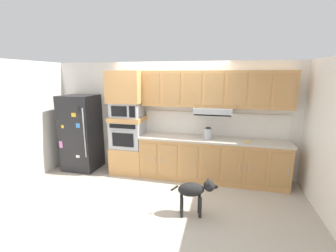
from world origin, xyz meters
name	(u,v)px	position (x,y,z in m)	size (l,w,h in m)	color
ground_plane	(158,190)	(0.00, 0.00, 0.00)	(9.60, 9.60, 0.00)	#B2A899
back_kitchen_wall	(171,118)	(0.00, 1.11, 1.25)	(6.20, 0.12, 2.50)	silver
side_panel_left	(31,121)	(-2.80, 0.00, 1.25)	(0.12, 7.10, 2.50)	silver
side_panel_right	(329,138)	(2.80, 0.00, 1.25)	(0.12, 7.10, 2.50)	white
refrigerator	(81,133)	(-2.08, 0.68, 0.88)	(0.76, 0.73, 1.76)	black
oven_base_cabinet	(129,159)	(-0.92, 0.75, 0.30)	(0.74, 0.62, 0.60)	tan
built_in_oven	(128,134)	(-0.92, 0.75, 0.90)	(0.70, 0.62, 0.60)	#A8AAAF
appliance_mid_shelf	(128,119)	(-0.92, 0.75, 1.25)	(0.74, 0.62, 0.10)	tan
microwave	(127,110)	(-0.92, 0.75, 1.46)	(0.64, 0.54, 0.32)	#A8AAAF
appliance_upper_cabinet	(126,87)	(-0.92, 0.75, 1.96)	(0.74, 0.62, 0.68)	tan
lower_cabinet_run	(211,160)	(0.97, 0.75, 0.44)	(3.03, 0.63, 0.88)	tan
countertop_slab	(212,139)	(0.97, 0.75, 0.90)	(3.07, 0.64, 0.04)	#BCB2A3
backsplash_panel	(213,124)	(0.97, 1.04, 1.17)	(3.07, 0.02, 0.50)	white
upper_cabinet_with_hood	(214,90)	(0.97, 0.87, 1.90)	(3.03, 0.48, 0.88)	tan
screwdriver	(247,142)	(1.65, 0.62, 0.93)	(0.17, 0.17, 0.03)	yellow
electric_kettle	(208,133)	(0.88, 0.70, 1.03)	(0.17, 0.17, 0.24)	#A8AAAF
dog	(195,190)	(0.79, -0.64, 0.43)	(0.74, 0.31, 0.62)	black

